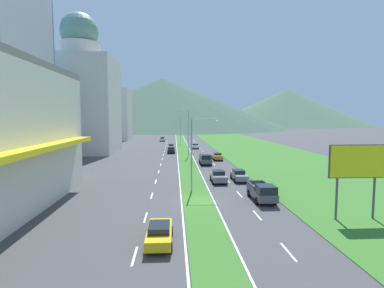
{
  "coord_description": "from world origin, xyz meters",
  "views": [
    {
      "loc": [
        -2.48,
        -31.5,
        8.99
      ],
      "look_at": [
        0.88,
        25.7,
        3.91
      ],
      "focal_mm": 28.3,
      "sensor_mm": 36.0,
      "label": 1
    }
  ],
  "objects_px": {
    "car_4": "(162,139)",
    "billboard_roadside": "(357,165)",
    "car_1": "(171,146)",
    "street_lamp_near": "(195,150)",
    "pickup_truck_1": "(205,159)",
    "street_lamp_mid": "(187,130)",
    "car_6": "(218,176)",
    "car_2": "(159,233)",
    "pickup_truck_0": "(262,192)",
    "street_lamp_far": "(181,130)",
    "car_7": "(239,175)",
    "car_3": "(217,156)",
    "car_0": "(171,150)",
    "car_5": "(195,146)"
  },
  "relations": [
    {
      "from": "street_lamp_near",
      "to": "pickup_truck_0",
      "type": "height_order",
      "value": "street_lamp_near"
    },
    {
      "from": "street_lamp_mid",
      "to": "car_4",
      "type": "distance_m",
      "value": 47.29
    },
    {
      "from": "street_lamp_mid",
      "to": "car_4",
      "type": "relative_size",
      "value": 2.66
    },
    {
      "from": "street_lamp_far",
      "to": "pickup_truck_1",
      "type": "height_order",
      "value": "street_lamp_far"
    },
    {
      "from": "car_2",
      "to": "car_6",
      "type": "xyz_separation_m",
      "value": [
        7.18,
        20.01,
        0.08
      ]
    },
    {
      "from": "car_5",
      "to": "car_7",
      "type": "bearing_deg",
      "value": 3.99
    },
    {
      "from": "street_lamp_far",
      "to": "car_2",
      "type": "xyz_separation_m",
      "value": [
        -3.36,
        -77.27,
        -4.12
      ]
    },
    {
      "from": "car_4",
      "to": "car_5",
      "type": "height_order",
      "value": "car_4"
    },
    {
      "from": "street_lamp_far",
      "to": "billboard_roadside",
      "type": "bearing_deg",
      "value": -79.53
    },
    {
      "from": "car_2",
      "to": "street_lamp_far",
      "type": "bearing_deg",
      "value": -2.49
    },
    {
      "from": "street_lamp_far",
      "to": "car_3",
      "type": "xyz_separation_m",
      "value": [
        6.82,
        -35.53,
        -4.1
      ]
    },
    {
      "from": "pickup_truck_1",
      "to": "street_lamp_mid",
      "type": "bearing_deg",
      "value": -162.28
    },
    {
      "from": "street_lamp_near",
      "to": "car_2",
      "type": "distance_m",
      "value": 15.53
    },
    {
      "from": "car_1",
      "to": "street_lamp_mid",
      "type": "bearing_deg",
      "value": -168.74
    },
    {
      "from": "street_lamp_mid",
      "to": "pickup_truck_0",
      "type": "xyz_separation_m",
      "value": [
        6.64,
        -35.63,
        -5.11
      ]
    },
    {
      "from": "car_1",
      "to": "billboard_roadside",
      "type": "bearing_deg",
      "value": -164.53
    },
    {
      "from": "car_5",
      "to": "car_6",
      "type": "xyz_separation_m",
      "value": [
        0.05,
        -45.31,
        0.11
      ]
    },
    {
      "from": "car_1",
      "to": "car_4",
      "type": "bearing_deg",
      "value": 7.21
    },
    {
      "from": "street_lamp_near",
      "to": "car_5",
      "type": "height_order",
      "value": "street_lamp_near"
    },
    {
      "from": "car_3",
      "to": "street_lamp_near",
      "type": "bearing_deg",
      "value": -13.74
    },
    {
      "from": "car_5",
      "to": "pickup_truck_1",
      "type": "distance_m",
      "value": 29.33
    },
    {
      "from": "billboard_roadside",
      "to": "car_7",
      "type": "height_order",
      "value": "billboard_roadside"
    },
    {
      "from": "car_0",
      "to": "car_4",
      "type": "height_order",
      "value": "car_4"
    },
    {
      "from": "pickup_truck_1",
      "to": "car_4",
      "type": "bearing_deg",
      "value": -169.57
    },
    {
      "from": "street_lamp_near",
      "to": "pickup_truck_1",
      "type": "xyz_separation_m",
      "value": [
        3.52,
        21.52,
        -4.18
      ]
    },
    {
      "from": "pickup_truck_1",
      "to": "car_0",
      "type": "bearing_deg",
      "value": -160.12
    },
    {
      "from": "car_3",
      "to": "car_5",
      "type": "relative_size",
      "value": 0.95
    },
    {
      "from": "car_3",
      "to": "car_4",
      "type": "height_order",
      "value": "car_4"
    },
    {
      "from": "car_2",
      "to": "car_5",
      "type": "height_order",
      "value": "car_2"
    },
    {
      "from": "street_lamp_far",
      "to": "pickup_truck_1",
      "type": "relative_size",
      "value": 1.56
    },
    {
      "from": "pickup_truck_0",
      "to": "street_lamp_near",
      "type": "bearing_deg",
      "value": -121.09
    },
    {
      "from": "car_6",
      "to": "pickup_truck_1",
      "type": "bearing_deg",
      "value": -179.46
    },
    {
      "from": "street_lamp_far",
      "to": "car_7",
      "type": "relative_size",
      "value": 1.83
    },
    {
      "from": "car_7",
      "to": "pickup_truck_0",
      "type": "height_order",
      "value": "pickup_truck_0"
    },
    {
      "from": "car_2",
      "to": "pickup_truck_1",
      "type": "distance_m",
      "value": 36.68
    },
    {
      "from": "car_7",
      "to": "pickup_truck_1",
      "type": "xyz_separation_m",
      "value": [
        -3.2,
        15.13,
        0.2
      ]
    },
    {
      "from": "car_7",
      "to": "street_lamp_mid",
      "type": "bearing_deg",
      "value": -165.74
    },
    {
      "from": "street_lamp_mid",
      "to": "car_1",
      "type": "xyz_separation_m",
      "value": [
        -3.67,
        18.44,
        -5.36
      ]
    },
    {
      "from": "car_4",
      "to": "car_7",
      "type": "xyz_separation_m",
      "value": [
        13.57,
        -71.46,
        -0.01
      ]
    },
    {
      "from": "car_0",
      "to": "car_1",
      "type": "distance_m",
      "value": 9.74
    },
    {
      "from": "street_lamp_near",
      "to": "billboard_roadside",
      "type": "xyz_separation_m",
      "value": [
        13.39,
        -10.51,
        -0.26
      ]
    },
    {
      "from": "street_lamp_far",
      "to": "car_3",
      "type": "distance_m",
      "value": 36.41
    },
    {
      "from": "car_0",
      "to": "car_5",
      "type": "height_order",
      "value": "car_0"
    },
    {
      "from": "car_4",
      "to": "billboard_roadside",
      "type": "bearing_deg",
      "value": -167.1
    },
    {
      "from": "street_lamp_mid",
      "to": "car_6",
      "type": "bearing_deg",
      "value": -82.71
    },
    {
      "from": "street_lamp_mid",
      "to": "pickup_truck_0",
      "type": "height_order",
      "value": "street_lamp_mid"
    },
    {
      "from": "car_0",
      "to": "car_6",
      "type": "distance_m",
      "value": 35.26
    },
    {
      "from": "car_0",
      "to": "pickup_truck_0",
      "type": "relative_size",
      "value": 0.75
    },
    {
      "from": "car_7",
      "to": "pickup_truck_0",
      "type": "bearing_deg",
      "value": 1.49
    },
    {
      "from": "car_4",
      "to": "car_5",
      "type": "distance_m",
      "value": 28.96
    }
  ]
}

